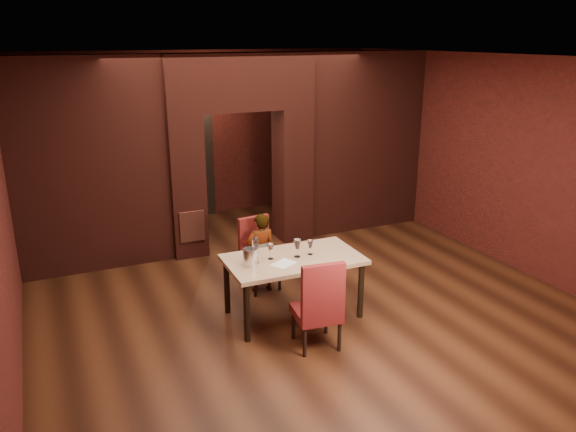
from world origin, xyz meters
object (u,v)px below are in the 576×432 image
chair_far (260,255)px  water_bottle (255,250)px  dining_table (293,286)px  wine_glass_c (310,247)px  chair_near (316,302)px  wine_bucket (250,257)px  potted_plant (308,261)px  wine_glass_b (297,248)px  wine_glass_a (271,251)px  person_seated (261,253)px

chair_far → water_bottle: 1.07m
dining_table → wine_glass_c: size_ratio=8.85×
dining_table → chair_near: bearing=-94.0°
wine_bucket → potted_plant: size_ratio=0.48×
chair_near → wine_glass_b: (0.13, 0.78, 0.36)m
potted_plant → wine_glass_b: bearing=-123.2°
chair_far → potted_plant: bearing=1.7°
dining_table → wine_glass_a: wine_glass_a is taller
chair_far → potted_plant: chair_far is taller
wine_glass_a → water_bottle: bearing=-169.8°
wine_glass_b → water_bottle: 0.55m
chair_far → potted_plant: (0.82, 0.13, -0.29)m
person_seated → wine_bucket: 1.04m
dining_table → person_seated: size_ratio=1.49×
chair_far → wine_bucket: 1.12m
chair_near → wine_glass_a: 0.95m
person_seated → wine_glass_a: size_ratio=5.70×
wine_glass_b → potted_plant: 1.42m
chair_far → chair_near: 1.70m
chair_far → chair_near: chair_near is taller
wine_glass_c → potted_plant: 1.33m
potted_plant → chair_near: bearing=-113.9°
person_seated → wine_glass_a: 0.86m
person_seated → wine_bucket: (-0.48, -0.86, 0.33)m
chair_near → person_seated: bearing=-81.7°
wine_glass_a → wine_glass_c: wine_glass_a is taller
chair_far → wine_glass_c: 1.04m
chair_far → person_seated: 0.09m
wine_glass_c → potted_plant: wine_glass_c is taller
wine_bucket → wine_glass_a: bearing=15.6°
wine_bucket → chair_far: bearing=61.8°
person_seated → wine_glass_a: bearing=79.9°
wine_glass_a → water_bottle: size_ratio=0.59×
person_seated → water_bottle: bearing=66.9°
wine_glass_c → wine_bucket: wine_bucket is taller
person_seated → wine_bucket: bearing=63.6°
chair_near → dining_table: bearing=-88.2°
wine_glass_a → wine_glass_c: (0.52, -0.07, -0.00)m
chair_near → potted_plant: (0.81, 1.82, -0.33)m
dining_table → water_bottle: bearing=177.4°
dining_table → chair_far: chair_far is taller
person_seated → chair_far: bearing=-103.7°
wine_glass_b → potted_plant: (0.68, 1.04, -0.69)m
wine_glass_c → water_bottle: water_bottle is taller
potted_plant → chair_far: bearing=-171.3°
dining_table → water_bottle: 0.75m
water_bottle → dining_table: bearing=-4.0°
water_bottle → wine_glass_c: bearing=-2.4°
person_seated → potted_plant: 0.93m
wine_glass_a → potted_plant: 1.55m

